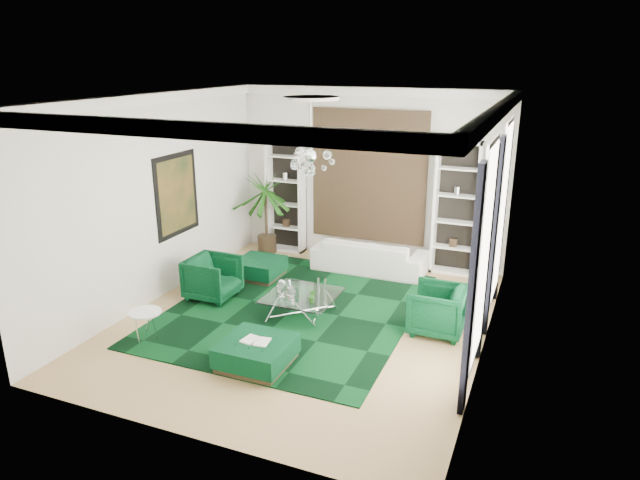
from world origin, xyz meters
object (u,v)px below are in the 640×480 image
at_px(palm, 266,202).
at_px(sofa, 370,256).
at_px(armchair_right, 437,310).
at_px(ottoman_side, 260,268).
at_px(ottoman_front, 257,353).
at_px(coffee_table, 302,305).
at_px(armchair_left, 213,278).
at_px(side_table, 147,326).

bearing_deg(palm, sofa, -6.22).
distance_m(armchair_right, ottoman_side, 4.05).
height_order(ottoman_side, ottoman_front, same).
xyz_separation_m(sofa, coffee_table, (-0.43, -2.59, -0.14)).
bearing_deg(armchair_left, armchair_right, -87.48).
relative_size(armchair_left, coffee_table, 0.75).
bearing_deg(armchair_right, sofa, -140.54).
relative_size(ottoman_front, side_table, 1.92).
height_order(armchair_left, armchair_right, same).
bearing_deg(side_table, palm, 92.86).
xyz_separation_m(armchair_left, coffee_table, (1.90, -0.10, -0.20)).
xyz_separation_m(sofa, palm, (-2.62, 0.29, 0.85)).
bearing_deg(armchair_right, side_table, -64.13).
height_order(sofa, ottoman_side, sofa).
xyz_separation_m(sofa, ottoman_side, (-2.00, -1.24, -0.15)).
bearing_deg(side_table, armchair_right, 25.87).
bearing_deg(palm, armchair_right, -29.84).
distance_m(armchair_right, ottoman_front, 3.09).
bearing_deg(sofa, armchair_left, 46.97).
bearing_deg(ottoman_front, sofa, 85.28).
distance_m(coffee_table, ottoman_front, 1.81).
relative_size(coffee_table, ottoman_front, 1.20).
distance_m(armchair_left, armchair_right, 4.23).
relative_size(coffee_table, side_table, 2.31).
distance_m(side_table, palm, 4.77).
bearing_deg(side_table, ottoman_side, 83.06).
relative_size(sofa, coffee_table, 2.00).
bearing_deg(ottoman_side, coffee_table, -40.70).
bearing_deg(ottoman_side, armchair_left, -104.44).
bearing_deg(palm, coffee_table, -52.73).
xyz_separation_m(armchair_right, palm, (-4.51, 2.59, 0.79)).
distance_m(sofa, ottoman_front, 4.42).
bearing_deg(armchair_right, coffee_table, -82.96).
bearing_deg(ottoman_front, side_table, 179.40).
height_order(armchair_left, ottoman_front, armchair_left).
bearing_deg(armchair_right, armchair_left, -87.48).
height_order(armchair_right, side_table, armchair_right).
distance_m(coffee_table, palm, 3.75).
height_order(sofa, armchair_left, armchair_left).
bearing_deg(ottoman_side, armchair_right, -15.30).
bearing_deg(coffee_table, ottoman_side, 139.30).
xyz_separation_m(sofa, armchair_left, (-2.33, -2.49, 0.06)).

